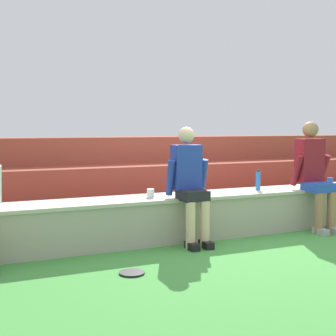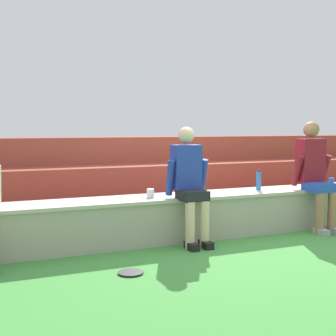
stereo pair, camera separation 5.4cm
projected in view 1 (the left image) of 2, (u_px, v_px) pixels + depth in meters
ground_plane at (226, 239)px, 5.72m from camera, size 80.00×80.00×0.00m
stone_seating_wall at (215, 213)px, 5.95m from camera, size 9.84×0.61×0.55m
brick_bleachers at (164, 184)px, 7.44m from camera, size 11.63×2.05×1.23m
person_left_of_center at (190, 182)px, 5.45m from camera, size 0.52×0.55×1.39m
person_center at (314, 172)px, 6.20m from camera, size 0.54×0.58×1.46m
water_bottle_mid_right at (258, 181)px, 6.19m from camera, size 0.06×0.06×0.27m
plastic_cup_middle at (151, 193)px, 5.53m from camera, size 0.09×0.09×0.11m
plastic_cup_left_end at (330, 182)px, 6.63m from camera, size 0.08×0.08×0.12m
frisbee at (132, 273)px, 4.38m from camera, size 0.24×0.24×0.02m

